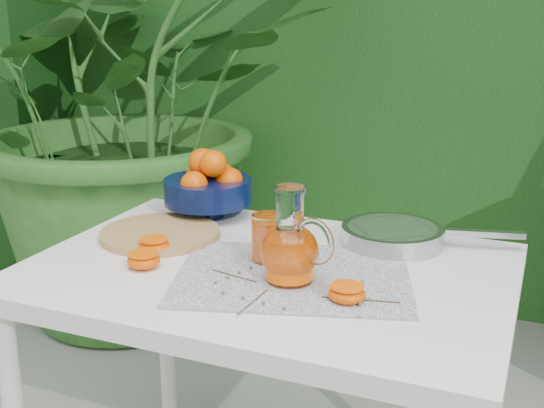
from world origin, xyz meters
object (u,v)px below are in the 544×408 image
at_px(cutting_board, 160,234).
at_px(saute_pan, 394,235).
at_px(juice_pitcher, 290,249).
at_px(white_table, 268,301).
at_px(fruit_bowl, 209,185).

distance_m(cutting_board, saute_pan, 0.55).
bearing_deg(saute_pan, cutting_board, -162.71).
bearing_deg(juice_pitcher, cutting_board, 160.39).
distance_m(white_table, cutting_board, 0.33).
bearing_deg(saute_pan, fruit_bowl, 175.98).
xyz_separation_m(fruit_bowl, saute_pan, (0.49, -0.03, -0.06)).
relative_size(fruit_bowl, juice_pitcher, 1.37).
xyz_separation_m(white_table, juice_pitcher, (0.08, -0.07, 0.15)).
bearing_deg(fruit_bowl, cutting_board, -98.04).
relative_size(cutting_board, saute_pan, 0.66).
distance_m(white_table, fruit_bowl, 0.42).
xyz_separation_m(white_table, cutting_board, (-0.31, 0.07, 0.09)).
bearing_deg(white_table, fruit_bowl, 136.41).
bearing_deg(cutting_board, saute_pan, 17.29).
xyz_separation_m(white_table, saute_pan, (0.21, 0.23, 0.11)).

